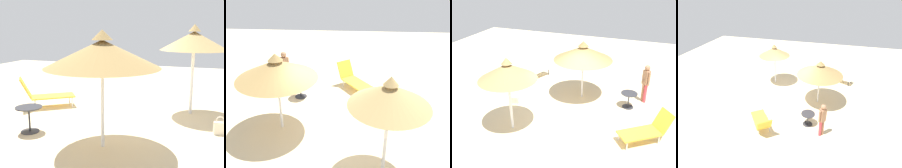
# 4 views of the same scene
# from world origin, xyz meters

# --- Properties ---
(ground) EXTENTS (24.00, 24.00, 0.10)m
(ground) POSITION_xyz_m (0.00, 0.00, -0.05)
(ground) COLOR beige
(parasol_umbrella_back) EXTENTS (2.52, 2.52, 2.60)m
(parasol_umbrella_back) POSITION_xyz_m (-0.32, 1.73, 2.10)
(parasol_umbrella_back) COLOR white
(parasol_umbrella_back) RESTS_ON ground
(parasol_umbrella_center) EXTENTS (2.02, 2.02, 2.74)m
(parasol_umbrella_center) POSITION_xyz_m (-2.02, -1.48, 2.25)
(parasol_umbrella_center) COLOR white
(parasol_umbrella_center) RESTS_ON ground
(lounge_chair_edge) EXTENTS (1.33, 2.02, 0.87)m
(lounge_chair_edge) POSITION_xyz_m (-3.33, 2.76, 0.42)
(lounge_chair_edge) COLOR silver
(lounge_chair_edge) RESTS_ON ground
(lounge_chair_front) EXTENTS (1.81, 1.59, 1.04)m
(lounge_chair_front) POSITION_xyz_m (2.65, -0.57, 0.47)
(lounge_chair_front) COLOR gold
(lounge_chair_front) RESTS_ON ground
(person_standing_near_right) EXTENTS (0.34, 0.33, 1.71)m
(person_standing_near_right) POSITION_xyz_m (2.33, 2.23, 0.97)
(person_standing_near_right) COLOR #D83F4C
(person_standing_near_right) RESTS_ON ground
(handbag) EXTENTS (0.30, 0.18, 0.48)m
(handbag) POSITION_xyz_m (-2.83, 0.12, 0.18)
(handbag) COLOR beige
(handbag) RESTS_ON ground
(side_table_round) EXTENTS (0.68, 0.68, 0.67)m
(side_table_round) POSITION_xyz_m (1.77, 1.50, 0.46)
(side_table_round) COLOR #2D2D33
(side_table_round) RESTS_ON ground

